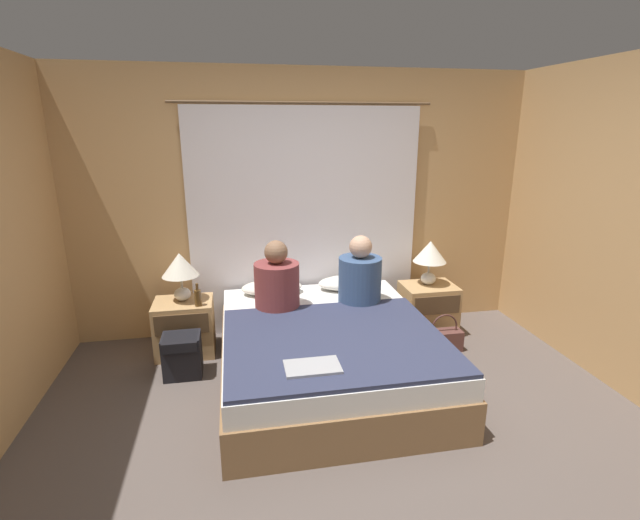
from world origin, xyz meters
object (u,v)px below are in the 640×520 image
Objects in this scene: lamp_left at (180,268)px; lamp_right at (430,254)px; person_right_in_bed at (360,277)px; handbag_on_floor at (443,339)px; pillow_right at (347,283)px; beer_bottle_on_left_stand at (198,297)px; person_left_in_bed at (277,282)px; backpack_on_floor at (182,353)px; pillow_left at (272,287)px; laptop_on_bed at (312,367)px; bed at (327,353)px; nightstand_left at (185,327)px; nightstand_right at (428,309)px.

lamp_right is at bearing 0.00° from lamp_left.
handbag_on_floor is (0.77, -0.13, -0.61)m from person_right_in_bed.
pillow_right reaches higher than handbag_on_floor.
beer_bottle_on_left_stand is at bearing -175.76° from lamp_right.
person_left_in_bed is (0.81, -0.31, -0.08)m from lamp_left.
backpack_on_floor is at bearing -161.06° from pillow_right.
pillow_left is 2.78× the size of beer_bottle_on_left_stand.
lamp_left is 0.84m from pillow_left.
laptop_on_bed is (-0.60, -1.49, -0.02)m from pillow_right.
person_right_in_bed is (0.38, 0.43, 0.48)m from bed.
person_left_in_bed is at bearing 95.67° from laptop_on_bed.
person_right_in_bed reaches higher than pillow_right.
lamp_right is (1.16, 0.73, 0.56)m from bed.
person_left_in_bed is at bearing -18.44° from nightstand_left.
bed is 3.32× the size of person_left_in_bed.
backpack_on_floor is at bearing 133.26° from laptop_on_bed.
lamp_right reaches higher than beer_bottle_on_left_stand.
bed is 0.78m from laptop_on_bed.
backpack_on_floor is (-0.91, 0.97, -0.31)m from laptop_on_bed.
nightstand_left is 2.53× the size of beer_bottle_on_left_stand.
handbag_on_floor is at bearing -91.28° from lamp_right.
person_right_in_bed is (1.54, -0.27, 0.47)m from nightstand_left.
lamp_left is 1.54m from pillow_right.
backpack_on_floor is (-1.15, 0.28, -0.03)m from bed.
bed is at bearing -165.44° from handbag_on_floor.
pillow_right is 1.63m from backpack_on_floor.
beer_bottle_on_left_stand reaches higher than pillow_right.
person_right_in_bed reaches higher than pillow_left.
nightstand_right is 2.38m from lamp_left.
laptop_on_bed is (0.92, -1.38, 0.27)m from nightstand_left.
pillow_right is at bearing 68.09° from laptop_on_bed.
backpack_on_floor is at bearing 166.25° from bed.
lamp_right is 0.84m from pillow_right.
pillow_left is 1.65m from handbag_on_floor.
handbag_on_floor is at bearing -9.33° from person_right_in_bed.
lamp_right reaches higher than laptop_on_bed.
person_left_in_bed is 1.69× the size of handbag_on_floor.
backpack_on_floor is (-2.31, -0.41, -0.05)m from nightstand_right.
bed is at bearing -30.98° from nightstand_left.
pillow_left is at bearing 180.00° from pillow_right.
nightstand_right is 0.95m from person_right_in_bed.
nightstand_right reaches higher than bed.
bed is 5.61× the size of handbag_on_floor.
nightstand_right is at bearing 10.18° from backpack_on_floor.
nightstand_left is 0.91× the size of pillow_left.
lamp_left is at bearing 123.00° from laptop_on_bed.
lamp_right is 0.71× the size of person_right_in_bed.
pillow_left is (0.80, 0.10, 0.29)m from nightstand_left.
backpack_on_floor is at bearing -179.57° from handbag_on_floor.
person_left_in_bed reaches higher than handbag_on_floor.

